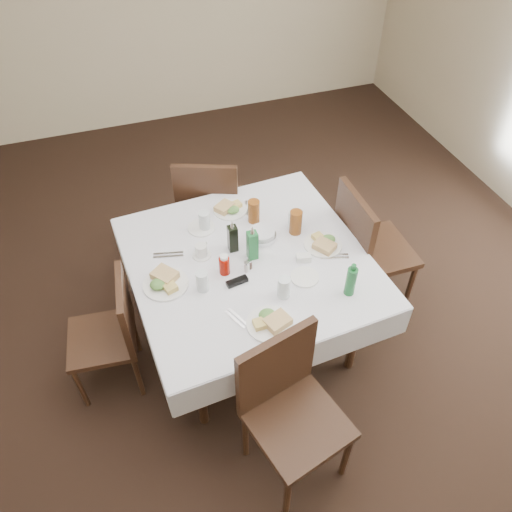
# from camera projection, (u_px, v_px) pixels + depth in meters

# --- Properties ---
(ground_plane) EXTENTS (7.00, 7.00, 0.00)m
(ground_plane) POSITION_uv_depth(u_px,v_px,m) (233.00, 363.00, 3.49)
(ground_plane) COLOR black
(room_shell) EXTENTS (6.04, 7.04, 2.80)m
(room_shell) POSITION_uv_depth(u_px,v_px,m) (221.00, 155.00, 2.29)
(room_shell) COLOR beige
(room_shell) RESTS_ON ground
(dining_table) EXTENTS (1.56, 1.56, 0.76)m
(dining_table) POSITION_uv_depth(u_px,v_px,m) (249.00, 267.00, 3.19)
(dining_table) COLOR black
(dining_table) RESTS_ON ground
(chair_north) EXTENTS (0.60, 0.60, 0.99)m
(chair_north) POSITION_uv_depth(u_px,v_px,m) (209.00, 203.00, 3.86)
(chair_north) COLOR black
(chair_north) RESTS_ON ground
(chair_south) EXTENTS (0.58, 0.58, 1.00)m
(chair_south) POSITION_uv_depth(u_px,v_px,m) (288.00, 402.00, 2.65)
(chair_south) COLOR black
(chair_south) RESTS_ON ground
(chair_east) EXTENTS (0.49, 0.49, 1.03)m
(chair_east) POSITION_uv_depth(u_px,v_px,m) (365.00, 244.00, 3.49)
(chair_east) COLOR black
(chair_east) RESTS_ON ground
(chair_west) EXTENTS (0.45, 0.45, 0.87)m
(chair_west) POSITION_uv_depth(u_px,v_px,m) (113.00, 329.00, 3.08)
(chair_west) COLOR black
(chair_west) RESTS_ON ground
(meal_north) EXTENTS (0.24, 0.24, 0.05)m
(meal_north) POSITION_uv_depth(u_px,v_px,m) (229.00, 208.00, 3.47)
(meal_north) COLOR white
(meal_north) RESTS_ON dining_table
(meal_south) EXTENTS (0.26, 0.26, 0.06)m
(meal_south) POSITION_uv_depth(u_px,v_px,m) (271.00, 322.00, 2.77)
(meal_south) COLOR white
(meal_south) RESTS_ON dining_table
(meal_east) EXTENTS (0.25, 0.25, 0.05)m
(meal_east) POSITION_uv_depth(u_px,v_px,m) (324.00, 243.00, 3.22)
(meal_east) COLOR white
(meal_east) RESTS_ON dining_table
(meal_west) EXTENTS (0.27, 0.27, 0.06)m
(meal_west) POSITION_uv_depth(u_px,v_px,m) (165.00, 282.00, 2.98)
(meal_west) COLOR white
(meal_west) RESTS_ON dining_table
(side_plate_a) EXTENTS (0.18, 0.18, 0.01)m
(side_plate_a) POSITION_uv_depth(u_px,v_px,m) (201.00, 228.00, 3.35)
(side_plate_a) COLOR white
(side_plate_a) RESTS_ON dining_table
(side_plate_b) EXTENTS (0.17, 0.17, 0.01)m
(side_plate_b) POSITION_uv_depth(u_px,v_px,m) (305.00, 277.00, 3.03)
(side_plate_b) COLOR white
(side_plate_b) RESTS_ON dining_table
(water_n) EXTENTS (0.07, 0.07, 0.14)m
(water_n) POSITION_uv_depth(u_px,v_px,m) (205.00, 221.00, 3.30)
(water_n) COLOR silver
(water_n) RESTS_ON dining_table
(water_s) EXTENTS (0.07, 0.07, 0.14)m
(water_s) POSITION_uv_depth(u_px,v_px,m) (284.00, 287.00, 2.88)
(water_s) COLOR silver
(water_s) RESTS_ON dining_table
(water_e) EXTENTS (0.07, 0.07, 0.13)m
(water_e) POSITION_uv_depth(u_px,v_px,m) (293.00, 220.00, 3.32)
(water_e) COLOR silver
(water_e) RESTS_ON dining_table
(water_w) EXTENTS (0.07, 0.07, 0.14)m
(water_w) POSITION_uv_depth(u_px,v_px,m) (202.00, 281.00, 2.92)
(water_w) COLOR silver
(water_w) RESTS_ON dining_table
(iced_tea_a) EXTENTS (0.08, 0.08, 0.17)m
(iced_tea_a) POSITION_uv_depth(u_px,v_px,m) (254.00, 211.00, 3.35)
(iced_tea_a) COLOR brown
(iced_tea_a) RESTS_ON dining_table
(iced_tea_b) EXTENTS (0.08, 0.08, 0.17)m
(iced_tea_b) POSITION_uv_depth(u_px,v_px,m) (296.00, 222.00, 3.27)
(iced_tea_b) COLOR brown
(iced_tea_b) RESTS_ON dining_table
(bread_basket) EXTENTS (0.19, 0.19, 0.06)m
(bread_basket) POSITION_uv_depth(u_px,v_px,m) (262.00, 235.00, 3.26)
(bread_basket) COLOR silver
(bread_basket) RESTS_ON dining_table
(oil_cruet_dark) EXTENTS (0.06, 0.06, 0.24)m
(oil_cruet_dark) POSITION_uv_depth(u_px,v_px,m) (233.00, 237.00, 3.14)
(oil_cruet_dark) COLOR black
(oil_cruet_dark) RESTS_ON dining_table
(oil_cruet_green) EXTENTS (0.06, 0.06, 0.26)m
(oil_cruet_green) POSITION_uv_depth(u_px,v_px,m) (252.00, 244.00, 3.08)
(oil_cruet_green) COLOR #1C6B31
(oil_cruet_green) RESTS_ON dining_table
(ketchup_bottle) EXTENTS (0.07, 0.07, 0.14)m
(ketchup_bottle) POSITION_uv_depth(u_px,v_px,m) (224.00, 265.00, 3.02)
(ketchup_bottle) COLOR #930C01
(ketchup_bottle) RESTS_ON dining_table
(salt_shaker) EXTENTS (0.03, 0.03, 0.08)m
(salt_shaker) POSITION_uv_depth(u_px,v_px,m) (247.00, 267.00, 3.04)
(salt_shaker) COLOR white
(salt_shaker) RESTS_ON dining_table
(pepper_shaker) EXTENTS (0.03, 0.03, 0.07)m
(pepper_shaker) POSITION_uv_depth(u_px,v_px,m) (250.00, 264.00, 3.06)
(pepper_shaker) COLOR #3D2A22
(pepper_shaker) RESTS_ON dining_table
(coffee_mug) EXTENTS (0.12, 0.12, 0.09)m
(coffee_mug) POSITION_uv_depth(u_px,v_px,m) (202.00, 251.00, 3.14)
(coffee_mug) COLOR white
(coffee_mug) RESTS_ON dining_table
(sunglasses) EXTENTS (0.14, 0.06, 0.03)m
(sunglasses) POSITION_uv_depth(u_px,v_px,m) (237.00, 281.00, 2.99)
(sunglasses) COLOR black
(sunglasses) RESTS_ON dining_table
(green_bottle) EXTENTS (0.06, 0.06, 0.23)m
(green_bottle) POSITION_uv_depth(u_px,v_px,m) (351.00, 281.00, 2.87)
(green_bottle) COLOR #1C6B31
(green_bottle) RESTS_ON dining_table
(sugar_caddy) EXTENTS (0.10, 0.07, 0.05)m
(sugar_caddy) POSITION_uv_depth(u_px,v_px,m) (304.00, 258.00, 3.12)
(sugar_caddy) COLOR white
(sugar_caddy) RESTS_ON dining_table
(cutlery_n) EXTENTS (0.10, 0.16, 0.01)m
(cutlery_n) POSITION_uv_depth(u_px,v_px,m) (247.00, 208.00, 3.50)
(cutlery_n) COLOR silver
(cutlery_n) RESTS_ON dining_table
(cutlery_s) EXTENTS (0.10, 0.17, 0.01)m
(cutlery_s) POSITION_uv_depth(u_px,v_px,m) (237.00, 318.00, 2.80)
(cutlery_s) COLOR silver
(cutlery_s) RESTS_ON dining_table
(cutlery_e) EXTENTS (0.19, 0.10, 0.01)m
(cutlery_e) POSITION_uv_depth(u_px,v_px,m) (334.00, 256.00, 3.16)
(cutlery_e) COLOR silver
(cutlery_e) RESTS_ON dining_table
(cutlery_w) EXTENTS (0.20, 0.09, 0.01)m
(cutlery_w) POSITION_uv_depth(u_px,v_px,m) (168.00, 255.00, 3.16)
(cutlery_w) COLOR silver
(cutlery_w) RESTS_ON dining_table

